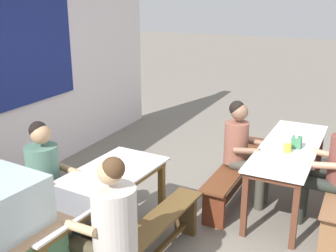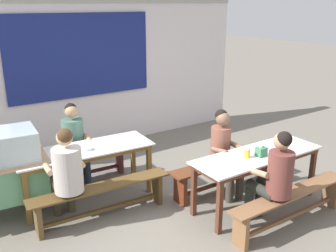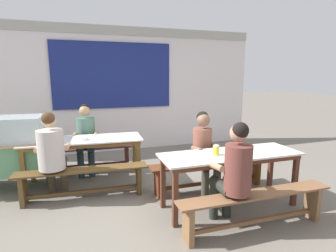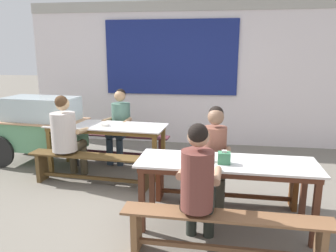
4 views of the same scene
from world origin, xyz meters
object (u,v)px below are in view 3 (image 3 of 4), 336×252
(person_right_near_table, at_px, (204,148))
(person_left_back_turned, at_px, (52,151))
(bench_far_front, at_px, (83,179))
(condiment_jar, at_px, (216,150))
(person_center_facing, at_px, (86,135))
(bench_near_front, at_px, (256,206))
(food_cart, at_px, (2,148))
(bench_near_back, at_px, (209,170))
(tissue_box, at_px, (232,150))
(soup_bowl, at_px, (84,139))
(dining_table_far, at_px, (84,144))
(bench_far_back, at_px, (86,156))
(dining_table_near, at_px, (230,159))
(person_near_front, at_px, (234,171))

(person_right_near_table, relative_size, person_left_back_turned, 0.96)
(bench_far_front, bearing_deg, condiment_jar, -28.23)
(person_right_near_table, bearing_deg, person_left_back_turned, 167.85)
(condiment_jar, bearing_deg, person_center_facing, 127.89)
(person_left_back_turned, relative_size, condiment_jar, 9.85)
(person_center_facing, height_order, condiment_jar, person_center_facing)
(bench_near_front, xyz_separation_m, food_cart, (-2.99, 2.22, 0.36))
(bench_near_back, xyz_separation_m, tissue_box, (-0.04, -0.66, 0.50))
(bench_far_front, distance_m, person_center_facing, 1.18)
(soup_bowl, bearing_deg, food_cart, 167.84)
(person_right_near_table, bearing_deg, dining_table_far, 150.62)
(bench_far_back, bearing_deg, dining_table_near, -48.94)
(dining_table_near, distance_m, person_left_back_turned, 2.43)
(person_near_front, distance_m, person_right_near_table, 1.01)
(person_center_facing, distance_m, person_left_back_turned, 1.12)
(bench_near_front, relative_size, condiment_jar, 14.63)
(food_cart, distance_m, tissue_box, 3.43)
(bench_far_front, height_order, tissue_box, tissue_box)
(dining_table_far, distance_m, person_right_near_table, 1.93)
(soup_bowl, bearing_deg, tissue_box, -39.15)
(person_near_front, bearing_deg, food_cart, 142.08)
(person_near_front, xyz_separation_m, person_right_near_table, (0.13, 1.00, -0.02))
(bench_near_back, relative_size, bench_near_front, 1.00)
(dining_table_far, relative_size, person_near_front, 1.48)
(dining_table_near, xyz_separation_m, bench_near_front, (-0.01, -0.58, -0.37))
(food_cart, bearing_deg, condiment_jar, -30.55)
(tissue_box, height_order, condiment_jar, tissue_box)
(dining_table_near, relative_size, person_right_near_table, 1.52)
(dining_table_far, xyz_separation_m, bench_near_back, (1.82, -0.87, -0.37))
(person_center_facing, bearing_deg, bench_near_back, -38.08)
(bench_far_back, relative_size, person_left_back_turned, 1.36)
(bench_near_front, xyz_separation_m, person_left_back_turned, (-2.23, 1.54, 0.42))
(bench_far_front, xyz_separation_m, bench_near_front, (1.84, -1.45, -0.00))
(food_cart, bearing_deg, soup_bowl, -12.16)
(person_left_back_turned, bearing_deg, person_near_front, -36.44)
(food_cart, xyz_separation_m, condiment_jar, (2.78, -1.64, 0.15))
(person_near_front, relative_size, tissue_box, 8.98)
(bench_far_front, height_order, person_near_front, person_near_front)
(bench_far_back, bearing_deg, food_cart, -161.98)
(person_near_front, distance_m, person_left_back_turned, 2.45)
(bench_far_front, distance_m, person_near_front, 2.13)
(bench_near_front, height_order, person_near_front, person_near_front)
(tissue_box, bearing_deg, bench_far_front, 152.73)
(dining_table_near, relative_size, tissue_box, 13.20)
(bench_near_front, height_order, food_cart, food_cart)
(dining_table_near, bearing_deg, person_center_facing, 131.76)
(bench_far_back, distance_m, person_center_facing, 0.42)
(bench_far_front, xyz_separation_m, person_near_front, (1.59, -1.37, 0.41))
(dining_table_far, relative_size, bench_far_back, 1.09)
(dining_table_near, bearing_deg, bench_near_front, -90.80)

